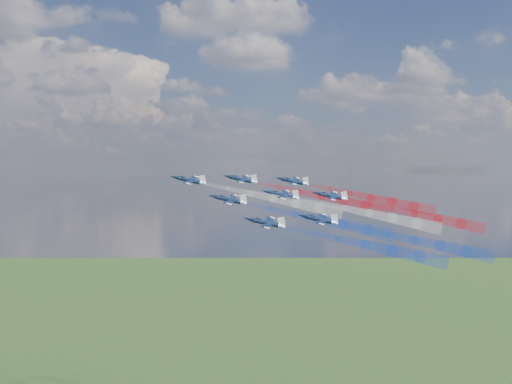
{
  "coord_description": "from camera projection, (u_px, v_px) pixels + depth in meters",
  "views": [
    {
      "loc": [
        -52.54,
        -155.38,
        139.11
      ],
      "look_at": [
        -19.85,
        22.41,
        132.95
      ],
      "focal_mm": 44.06,
      "sensor_mm": 36.0,
      "label": 1
    }
  ],
  "objects": [
    {
      "name": "jet_inner_left",
      "position": [
        229.0,
        200.0,
        171.86
      ],
      "size": [
        14.04,
        12.61,
        7.13
      ],
      "primitive_type": null,
      "rotation": [
        0.21,
        -0.22,
        1.19
      ],
      "color": "black"
    },
    {
      "name": "trail_lead",
      "position": [
        273.0,
        198.0,
        178.73
      ],
      "size": [
        38.92,
        17.21,
        12.53
      ],
      "primitive_type": null,
      "rotation": [
        0.21,
        -0.22,
        1.19
      ],
      "color": "white"
    },
    {
      "name": "jet_outer_right",
      "position": [
        293.0,
        181.0,
        201.03
      ],
      "size": [
        14.04,
        12.61,
        7.13
      ],
      "primitive_type": null,
      "rotation": [
        0.21,
        -0.22,
        1.19
      ],
      "color": "black"
    },
    {
      "name": "jet_center_third",
      "position": [
        282.0,
        195.0,
        179.44
      ],
      "size": [
        14.04,
        12.61,
        7.13
      ],
      "primitive_type": null,
      "rotation": [
        0.21,
        -0.22,
        1.19
      ],
      "color": "black"
    },
    {
      "name": "trail_inner_right",
      "position": [
        322.0,
        196.0,
        188.92
      ],
      "size": [
        38.92,
        17.21,
        12.53
      ],
      "primitive_type": null,
      "rotation": [
        0.21,
        -0.22,
        1.19
      ],
      "color": "red"
    },
    {
      "name": "trail_rear_left",
      "position": [
        414.0,
        240.0,
        162.97
      ],
      "size": [
        38.92,
        17.21,
        12.53
      ],
      "primitive_type": null,
      "rotation": [
        0.21,
        -0.22,
        1.19
      ],
      "color": "blue"
    },
    {
      "name": "jet_rear_left",
      "position": [
        319.0,
        219.0,
        166.44
      ],
      "size": [
        14.04,
        12.61,
        7.13
      ],
      "primitive_type": null,
      "rotation": [
        0.21,
        -0.22,
        1.19
      ],
      "color": "black"
    },
    {
      "name": "trail_outer_left",
      "position": [
        365.0,
        245.0,
        153.91
      ],
      "size": [
        38.92,
        17.21,
        12.53
      ],
      "primitive_type": null,
      "rotation": [
        0.21,
        -0.22,
        1.19
      ],
      "color": "blue"
    },
    {
      "name": "trail_outer_right",
      "position": [
        371.0,
        198.0,
        197.57
      ],
      "size": [
        38.92,
        17.21,
        12.53
      ],
      "primitive_type": null,
      "rotation": [
        0.21,
        -0.22,
        1.19
      ],
      "color": "red"
    },
    {
      "name": "jet_lead",
      "position": [
        189.0,
        180.0,
        182.2
      ],
      "size": [
        14.04,
        12.61,
        7.13
      ],
      "primitive_type": null,
      "rotation": [
        0.21,
        -0.22,
        1.19
      ],
      "color": "black"
    },
    {
      "name": "jet_inner_right",
      "position": [
        241.0,
        179.0,
        192.39
      ],
      "size": [
        14.04,
        12.61,
        7.13
      ],
      "primitive_type": null,
      "rotation": [
        0.21,
        -0.22,
        1.19
      ],
      "color": "black"
    },
    {
      "name": "trail_center_third",
      "position": [
        369.0,
        213.0,
        175.97
      ],
      "size": [
        38.92,
        17.21,
        12.53
      ],
      "primitive_type": null,
      "rotation": [
        0.21,
        -0.22,
        1.19
      ],
      "color": "white"
    },
    {
      "name": "jet_outer_left",
      "position": [
        266.0,
        223.0,
        157.38
      ],
      "size": [
        14.04,
        12.61,
        7.13
      ],
      "primitive_type": null,
      "rotation": [
        0.21,
        -0.22,
        1.19
      ],
      "color": "black"
    },
    {
      "name": "trail_rear_right",
      "position": [
        415.0,
        214.0,
        184.38
      ],
      "size": [
        38.92,
        17.21,
        12.53
      ],
      "primitive_type": null,
      "rotation": [
        0.21,
        -0.22,
        1.19
      ],
      "color": "red"
    },
    {
      "name": "trail_inner_left",
      "position": [
        319.0,
        219.0,
        168.39
      ],
      "size": [
        38.92,
        17.21,
        12.53
      ],
      "primitive_type": null,
      "rotation": [
        0.21,
        -0.22,
        1.19
      ],
      "color": "blue"
    },
    {
      "name": "jet_rear_right",
      "position": [
        331.0,
        196.0,
        187.85
      ],
      "size": [
        14.04,
        12.61,
        7.13
      ],
      "primitive_type": null,
      "rotation": [
        0.21,
        -0.22,
        1.19
      ],
      "color": "black"
    }
  ]
}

